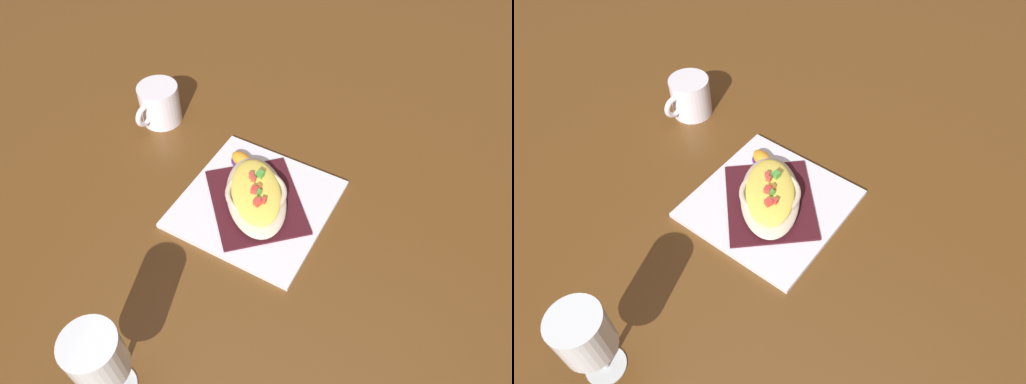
% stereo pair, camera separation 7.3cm
% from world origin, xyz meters
% --- Properties ---
extents(ground_plane, '(2.60, 2.60, 0.00)m').
position_xyz_m(ground_plane, '(0.00, 0.00, 0.00)').
color(ground_plane, brown).
extents(square_plate, '(0.33, 0.33, 0.01)m').
position_xyz_m(square_plate, '(0.00, 0.00, 0.01)').
color(square_plate, white).
rests_on(square_plate, ground_plane).
extents(folded_napkin, '(0.25, 0.24, 0.00)m').
position_xyz_m(folded_napkin, '(0.00, 0.00, 0.01)').
color(folded_napkin, '#3F131B').
rests_on(folded_napkin, square_plate).
extents(gratin_dish, '(0.23, 0.18, 0.05)m').
position_xyz_m(gratin_dish, '(-0.00, -0.00, 0.03)').
color(gratin_dish, beige).
rests_on(gratin_dish, folded_napkin).
extents(orange_garnish, '(0.06, 0.06, 0.02)m').
position_xyz_m(orange_garnish, '(0.09, 0.06, 0.02)').
color(orange_garnish, '#542569').
rests_on(orange_garnish, square_plate).
extents(coffee_mug, '(0.12, 0.09, 0.09)m').
position_xyz_m(coffee_mug, '(0.18, 0.27, 0.04)').
color(coffee_mug, white).
rests_on(coffee_mug, ground_plane).
extents(stemmed_glass, '(0.08, 0.08, 0.16)m').
position_xyz_m(stemmed_glass, '(-0.38, 0.11, 0.11)').
color(stemmed_glass, white).
rests_on(stemmed_glass, ground_plane).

